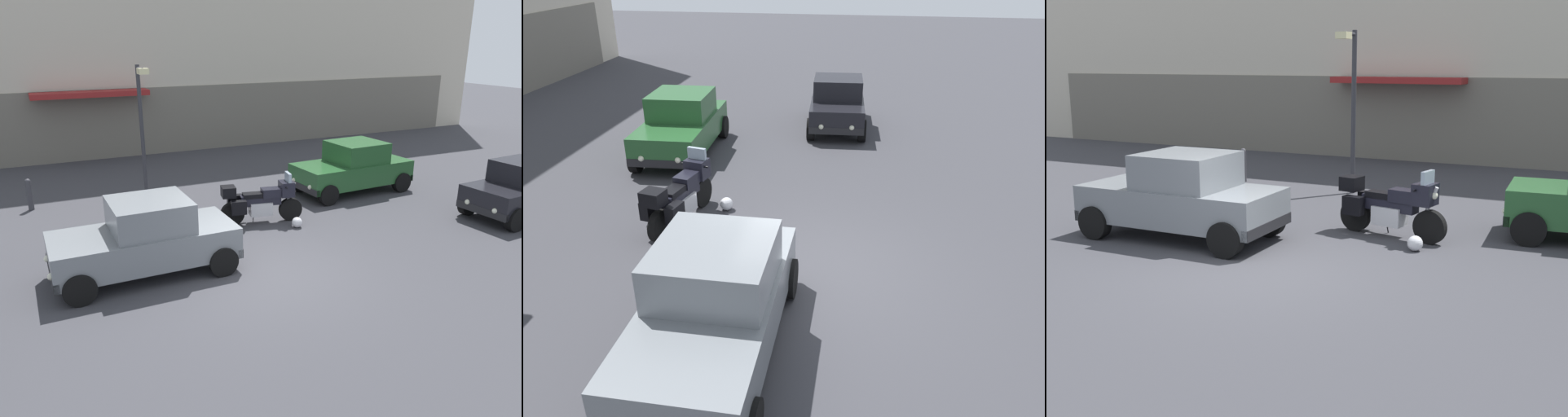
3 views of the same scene
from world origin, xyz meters
TOP-DOWN VIEW (x-y plane):
  - ground_plane at (0.00, 0.00)m, footprint 80.00×80.00m
  - motorcycle at (1.22, 2.94)m, footprint 2.24×0.97m
  - helmet at (1.96, 2.21)m, footprint 0.28×0.28m
  - car_hatchback_near at (5.16, 4.30)m, footprint 3.95×1.97m
  - car_wagon_end at (-2.27, 1.16)m, footprint 3.89×1.82m
  - streetlamp_curbside at (-1.02, 6.45)m, footprint 0.28×0.94m
  - bollard_curbside at (-4.38, 6.80)m, footprint 0.16×0.16m

SIDE VIEW (x-z plane):
  - ground_plane at x=0.00m, z-range 0.00..0.00m
  - helmet at x=1.96m, z-range 0.00..0.28m
  - bollard_curbside at x=-4.38m, z-range 0.03..0.97m
  - motorcycle at x=1.22m, z-range -0.06..1.30m
  - car_hatchback_near at x=5.16m, z-range -0.01..1.63m
  - car_wagon_end at x=-2.27m, z-range -0.01..1.63m
  - streetlamp_curbside at x=-1.02m, z-range 0.49..4.54m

